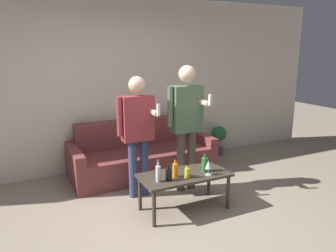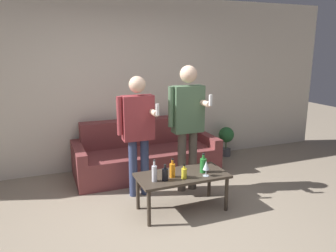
{
  "view_description": "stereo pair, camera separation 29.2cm",
  "coord_description": "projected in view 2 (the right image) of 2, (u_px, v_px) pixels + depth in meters",
  "views": [
    {
      "loc": [
        -1.4,
        -2.72,
        1.91
      ],
      "look_at": [
        0.35,
        0.9,
        0.95
      ],
      "focal_mm": 35.0,
      "sensor_mm": 36.0,
      "label": 1
    },
    {
      "loc": [
        -1.13,
        -2.84,
        1.91
      ],
      "look_at": [
        0.35,
        0.9,
        0.95
      ],
      "focal_mm": 35.0,
      "sensor_mm": 36.0,
      "label": 2
    }
  ],
  "objects": [
    {
      "name": "wall_back",
      "position": [
        115.0,
        84.0,
        5.18
      ],
      "size": [
        8.0,
        0.06,
        2.7
      ],
      "color": "beige",
      "rests_on": "ground_plane"
    },
    {
      "name": "potted_plant",
      "position": [
        226.0,
        138.0,
        5.89
      ],
      "size": [
        0.27,
        0.27,
        0.53
      ],
      "color": "#4C4C51",
      "rests_on": "ground_plane"
    },
    {
      "name": "bottle_orange",
      "position": [
        184.0,
        173.0,
        3.73
      ],
      "size": [
        0.06,
        0.06,
        0.17
      ],
      "color": "yellow",
      "rests_on": "coffee_table"
    },
    {
      "name": "bottle_dark",
      "position": [
        154.0,
        173.0,
        3.64
      ],
      "size": [
        0.06,
        0.06,
        0.25
      ],
      "color": "silver",
      "rests_on": "coffee_table"
    },
    {
      "name": "ground_plane",
      "position": [
        168.0,
        236.0,
        3.41
      ],
      "size": [
        16.0,
        16.0,
        0.0
      ],
      "primitive_type": "plane",
      "color": "gray"
    },
    {
      "name": "bottle_green",
      "position": [
        203.0,
        165.0,
        3.91
      ],
      "size": [
        0.08,
        0.08,
        0.24
      ],
      "color": "#23752D",
      "rests_on": "coffee_table"
    },
    {
      "name": "couch",
      "position": [
        145.0,
        154.0,
        5.13
      ],
      "size": [
        2.18,
        0.9,
        0.8
      ],
      "color": "brown",
      "rests_on": "ground_plane"
    },
    {
      "name": "bottle_red",
      "position": [
        165.0,
        174.0,
        3.68
      ],
      "size": [
        0.07,
        0.07,
        0.19
      ],
      "color": "black",
      "rests_on": "coffee_table"
    },
    {
      "name": "coffee_table",
      "position": [
        182.0,
        178.0,
        3.88
      ],
      "size": [
        1.07,
        0.53,
        0.45
      ],
      "color": "#3D3328",
      "rests_on": "ground_plane"
    },
    {
      "name": "wine_glass_near",
      "position": [
        206.0,
        166.0,
        3.79
      ],
      "size": [
        0.08,
        0.08,
        0.18
      ],
      "color": "silver",
      "rests_on": "coffee_table"
    },
    {
      "name": "person_standing_right",
      "position": [
        188.0,
        118.0,
        4.31
      ],
      "size": [
        0.48,
        0.43,
        1.7
      ],
      "color": "brown",
      "rests_on": "ground_plane"
    },
    {
      "name": "person_standing_left",
      "position": [
        138.0,
        127.0,
        4.17
      ],
      "size": [
        0.47,
        0.41,
        1.57
      ],
      "color": "navy",
      "rests_on": "ground_plane"
    },
    {
      "name": "bottle_yellow",
      "position": [
        172.0,
        170.0,
        3.76
      ],
      "size": [
        0.07,
        0.07,
        0.22
      ],
      "color": "orange",
      "rests_on": "coffee_table"
    }
  ]
}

